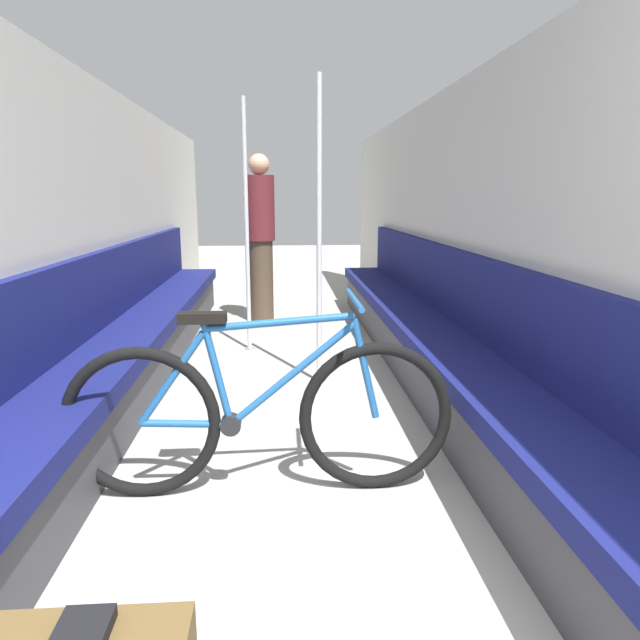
# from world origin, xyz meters

# --- Properties ---
(wall_left) EXTENTS (0.10, 10.09, 2.10)m
(wall_left) POSITION_xyz_m (-1.30, 3.45, 1.05)
(wall_left) COLOR beige
(wall_left) RESTS_ON ground
(wall_right) EXTENTS (0.10, 10.09, 2.10)m
(wall_right) POSITION_xyz_m (1.30, 3.45, 1.05)
(wall_right) COLOR beige
(wall_right) RESTS_ON ground
(bench_seat_row_left) EXTENTS (0.47, 5.89, 0.94)m
(bench_seat_row_left) POSITION_xyz_m (-1.05, 3.57, 0.30)
(bench_seat_row_left) COLOR #3D3D42
(bench_seat_row_left) RESTS_ON ground
(bench_seat_row_right) EXTENTS (0.47, 5.89, 0.94)m
(bench_seat_row_right) POSITION_xyz_m (1.05, 3.57, 0.30)
(bench_seat_row_right) COLOR #3D3D42
(bench_seat_row_right) RESTS_ON ground
(bicycle) EXTENTS (1.71, 0.46, 0.88)m
(bicycle) POSITION_xyz_m (-0.11, 1.95, 0.36)
(bicycle) COLOR black
(bicycle) RESTS_ON ground
(grab_pole_near) EXTENTS (0.08, 0.08, 2.08)m
(grab_pole_near) POSITION_xyz_m (0.26, 3.48, 1.01)
(grab_pole_near) COLOR gray
(grab_pole_near) RESTS_ON ground
(grab_pole_far) EXTENTS (0.08, 0.08, 2.08)m
(grab_pole_far) POSITION_xyz_m (-0.28, 4.41, 1.01)
(grab_pole_far) COLOR gray
(grab_pole_far) RESTS_ON ground
(passenger_standing) EXTENTS (0.30, 0.30, 1.71)m
(passenger_standing) POSITION_xyz_m (-0.21, 5.52, 0.89)
(passenger_standing) COLOR #473828
(passenger_standing) RESTS_ON ground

